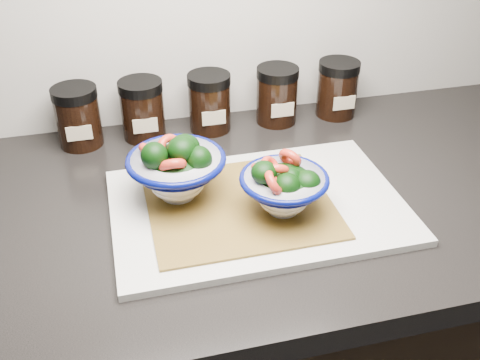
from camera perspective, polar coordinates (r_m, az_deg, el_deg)
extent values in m
cube|color=black|center=(0.94, 4.13, -2.10)|extent=(3.50, 0.60, 0.04)
cube|color=beige|center=(0.88, 1.81, -2.69)|extent=(0.45, 0.30, 0.01)
cube|color=olive|center=(0.87, 0.00, -2.54)|extent=(0.28, 0.24, 0.00)
cylinder|color=white|center=(0.89, -6.29, -1.21)|extent=(0.05, 0.05, 0.01)
ellipsoid|color=white|center=(0.88, -6.36, -0.31)|extent=(0.08, 0.08, 0.04)
torus|color=#050C58|center=(0.86, -6.53, 2.05)|extent=(0.15, 0.15, 0.01)
torus|color=#050C58|center=(0.86, -6.47, 1.16)|extent=(0.13, 0.13, 0.00)
ellipsoid|color=black|center=(0.86, -6.49, 1.41)|extent=(0.11, 0.11, 0.05)
ellipsoid|color=black|center=(0.84, -4.18, 2.10)|extent=(0.04, 0.04, 0.04)
cylinder|color=#477233|center=(0.84, -4.15, 1.29)|extent=(0.01, 0.02, 0.03)
ellipsoid|color=black|center=(0.84, -5.93, 3.12)|extent=(0.04, 0.04, 0.04)
cylinder|color=#477233|center=(0.85, -5.87, 2.21)|extent=(0.01, 0.01, 0.03)
ellipsoid|color=black|center=(0.83, -8.70, 2.46)|extent=(0.04, 0.04, 0.04)
cylinder|color=#477233|center=(0.84, -8.62, 1.63)|extent=(0.01, 0.02, 0.03)
ellipsoid|color=black|center=(0.85, -5.64, 3.36)|extent=(0.05, 0.05, 0.04)
cylinder|color=#477233|center=(0.86, -5.58, 2.42)|extent=(0.01, 0.02, 0.03)
torus|color=#EA3F2C|center=(0.86, -9.17, 2.53)|extent=(0.04, 0.07, 0.06)
torus|color=#EA3F2C|center=(0.83, -6.90, 1.48)|extent=(0.06, 0.06, 0.05)
torus|color=#EA3F2C|center=(0.86, -7.23, 3.32)|extent=(0.06, 0.05, 0.05)
cylinder|color=#CCBC8E|center=(0.84, -8.61, 2.53)|extent=(0.02, 0.02, 0.01)
cylinder|color=white|center=(0.85, 4.38, -2.76)|extent=(0.05, 0.05, 0.01)
ellipsoid|color=white|center=(0.84, 4.42, -1.97)|extent=(0.07, 0.07, 0.03)
torus|color=#050C58|center=(0.82, 4.53, 0.12)|extent=(0.13, 0.13, 0.01)
torus|color=#050C58|center=(0.83, 4.48, -0.66)|extent=(0.11, 0.11, 0.00)
ellipsoid|color=black|center=(0.83, 4.50, -0.44)|extent=(0.10, 0.10, 0.04)
ellipsoid|color=black|center=(0.80, 4.79, -0.63)|extent=(0.04, 0.04, 0.04)
cylinder|color=#477233|center=(0.81, 4.75, -1.45)|extent=(0.01, 0.01, 0.03)
ellipsoid|color=black|center=(0.82, 5.16, 0.10)|extent=(0.03, 0.03, 0.03)
cylinder|color=#477233|center=(0.83, 5.12, -0.59)|extent=(0.01, 0.01, 0.02)
ellipsoid|color=black|center=(0.82, 6.84, -0.24)|extent=(0.04, 0.04, 0.04)
cylinder|color=#477233|center=(0.83, 6.77, -1.05)|extent=(0.01, 0.01, 0.03)
ellipsoid|color=black|center=(0.80, 2.46, 0.79)|extent=(0.04, 0.04, 0.03)
cylinder|color=#477233|center=(0.81, 2.44, 0.00)|extent=(0.01, 0.01, 0.02)
torus|color=#EA3F2C|center=(0.85, 5.10, 2.23)|extent=(0.05, 0.05, 0.05)
torus|color=#EA3F2C|center=(0.83, 2.42, 1.07)|extent=(0.06, 0.06, 0.03)
torus|color=#EA3F2C|center=(0.81, 3.65, 1.05)|extent=(0.05, 0.05, 0.04)
torus|color=#EA3F2C|center=(0.79, 3.40, -0.25)|extent=(0.04, 0.05, 0.05)
torus|color=#EA3F2C|center=(0.82, 3.07, 1.37)|extent=(0.05, 0.06, 0.04)
cylinder|color=#CCBC8E|center=(0.81, 4.46, 0.02)|extent=(0.02, 0.02, 0.01)
cylinder|color=black|center=(1.07, -16.07, 5.78)|extent=(0.08, 0.08, 0.09)
cylinder|color=black|center=(1.05, -16.55, 8.50)|extent=(0.08, 0.08, 0.02)
cube|color=#C6B793|center=(1.04, -16.01, 4.59)|extent=(0.05, 0.00, 0.03)
cylinder|color=black|center=(1.07, -9.83, 6.62)|extent=(0.08, 0.08, 0.09)
cylinder|color=black|center=(1.05, -10.13, 9.37)|extent=(0.08, 0.08, 0.02)
cube|color=#C6B793|center=(1.04, -9.59, 5.46)|extent=(0.04, 0.00, 0.03)
cylinder|color=black|center=(1.09, -3.10, 7.45)|extent=(0.08, 0.08, 0.09)
cylinder|color=black|center=(1.06, -3.19, 10.19)|extent=(0.08, 0.08, 0.02)
cube|color=#C6B793|center=(1.06, -2.66, 6.32)|extent=(0.04, 0.00, 0.03)
cylinder|color=black|center=(1.12, 3.75, 8.18)|extent=(0.08, 0.08, 0.09)
cylinder|color=black|center=(1.10, 3.86, 10.86)|extent=(0.08, 0.08, 0.02)
cube|color=#C6B793|center=(1.09, 4.35, 7.10)|extent=(0.05, 0.00, 0.03)
cylinder|color=black|center=(1.16, 9.82, 8.73)|extent=(0.08, 0.08, 0.09)
cylinder|color=black|center=(1.14, 10.09, 11.31)|extent=(0.08, 0.08, 0.02)
cube|color=#C6B793|center=(1.13, 10.55, 7.70)|extent=(0.04, 0.00, 0.03)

